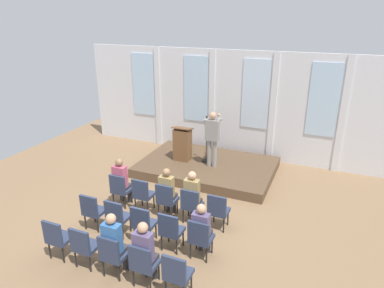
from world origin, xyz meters
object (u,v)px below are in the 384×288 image
at_px(chair_r0_c0, 120,188).
at_px(chair_r1_c1, 117,216).
at_px(chair_r1_c0, 93,209).
at_px(chair_r1_c4, 200,237).
at_px(audience_r0_c2, 168,190).
at_px(speaker, 212,135).
at_px(chair_r0_c2, 166,198).
at_px(audience_r0_c0, 121,179).
at_px(audience_r0_c3, 193,194).
at_px(chair_r0_c4, 218,209).
at_px(chair_r1_c2, 143,222).
at_px(chair_r2_c0, 57,237).
at_px(chair_r0_c3, 191,204).
at_px(audience_r2_c2, 114,241).
at_px(chair_r1_c3, 171,229).
at_px(chair_r2_c1, 84,245).
at_px(audience_r1_c4, 202,227).
at_px(chair_r2_c3, 143,263).
at_px(audience_r2_c3, 145,250).
at_px(chair_r2_c2, 113,253).
at_px(chair_r2_c4, 177,273).
at_px(lectern, 182,144).
at_px(mic_stand, 206,152).
at_px(chair_r0_c1, 143,193).

bearing_deg(chair_r0_c0, chair_r1_c1, -59.26).
bearing_deg(chair_r1_c0, chair_r1_c4, 0.00).
height_order(chair_r0_c0, audience_r0_c2, audience_r0_c2).
xyz_separation_m(speaker, chair_r0_c2, (-0.21, -2.78, -0.79)).
distance_m(audience_r0_c0, audience_r0_c3, 2.04).
xyz_separation_m(chair_r0_c4, chair_r1_c2, (-1.36, -1.15, 0.00)).
xyz_separation_m(audience_r0_c0, chair_r2_c0, (-0.00, -2.37, -0.22)).
height_order(chair_r0_c3, chair_r2_c0, same).
height_order(chair_r1_c4, audience_r2_c2, audience_r2_c2).
bearing_deg(chair_r1_c3, chair_r0_c4, 59.26).
height_order(chair_r0_c3, chair_r2_c1, same).
relative_size(audience_r0_c2, audience_r1_c4, 1.04).
bearing_deg(chair_r2_c1, chair_r2_c3, 0.00).
xyz_separation_m(audience_r0_c0, chair_r1_c0, (-0.00, -1.22, -0.22)).
height_order(chair_r0_c2, audience_r2_c3, audience_r2_c3).
bearing_deg(speaker, chair_r2_c2, -92.42).
bearing_deg(chair_r0_c3, audience_r1_c4, -57.30).
bearing_deg(chair_r1_c1, chair_r2_c4, -29.27).
distance_m(audience_r0_c0, chair_r2_c0, 2.38).
height_order(lectern, chair_r2_c2, lectern).
bearing_deg(chair_r0_c3, chair_r1_c4, -59.26).
distance_m(chair_r2_c0, chair_r2_c1, 0.68).
xyz_separation_m(lectern, chair_r1_c2, (0.85, -4.03, -0.31)).
bearing_deg(audience_r0_c0, chair_r0_c4, -1.66).
relative_size(chair_r1_c2, chair_r2_c1, 1.00).
bearing_deg(chair_r1_c3, chair_r2_c1, -139.95).
distance_m(chair_r1_c4, chair_r2_c4, 1.15).
height_order(chair_r1_c3, chair_r2_c1, same).
height_order(audience_r0_c2, chair_r2_c1, audience_r0_c2).
relative_size(speaker, chair_r1_c0, 1.89).
distance_m(mic_stand, chair_r0_c1, 3.12).
height_order(chair_r0_c4, chair_r1_c1, same).
bearing_deg(chair_r2_c3, audience_r0_c0, 130.77).
relative_size(audience_r1_c4, chair_r2_c4, 1.35).
height_order(audience_r0_c2, chair_r2_c2, audience_r0_c2).
height_order(chair_r1_c1, audience_r2_c3, audience_r2_c3).
xyz_separation_m(chair_r1_c1, audience_r1_c4, (2.04, 0.08, 0.17)).
distance_m(chair_r0_c2, chair_r1_c4, 1.78).
bearing_deg(chair_r1_c1, chair_r2_c3, -40.05).
relative_size(chair_r0_c2, audience_r0_c3, 0.69).
height_order(speaker, chair_r0_c2, speaker).
bearing_deg(mic_stand, speaker, -43.34).
xyz_separation_m(chair_r1_c0, chair_r2_c4, (2.72, -1.15, 0.00)).
xyz_separation_m(chair_r0_c4, chair_r1_c1, (-2.04, -1.15, 0.00)).
bearing_deg(chair_r0_c4, chair_r1_c2, -139.95).
xyz_separation_m(audience_r0_c2, chair_r0_c3, (0.68, -0.08, -0.20)).
xyz_separation_m(chair_r0_c4, audience_r2_c3, (-0.68, -2.21, 0.22)).
bearing_deg(chair_r0_c0, chair_r2_c4, -40.05).
xyz_separation_m(chair_r1_c3, audience_r2_c3, (-0.00, -1.07, 0.22)).
distance_m(audience_r1_c4, chair_r2_c3, 1.42).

